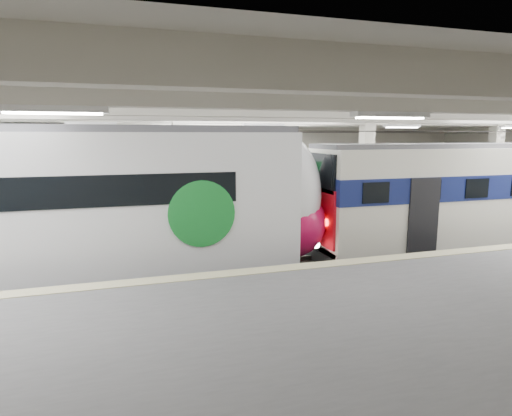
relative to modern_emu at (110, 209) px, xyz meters
name	(u,v)px	position (x,y,z in m)	size (l,w,h in m)	color
station_hall	(303,180)	(5.49, -1.74, 0.87)	(36.00, 24.00, 5.75)	black
modern_emu	(110,209)	(0.00, 0.00, 0.00)	(15.22, 3.14, 4.84)	white
older_rer	(468,196)	(13.22, 0.00, -0.14)	(12.82, 2.83, 4.26)	silver
far_train	(84,189)	(-1.20, 5.50, 0.01)	(14.65, 3.36, 4.63)	white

